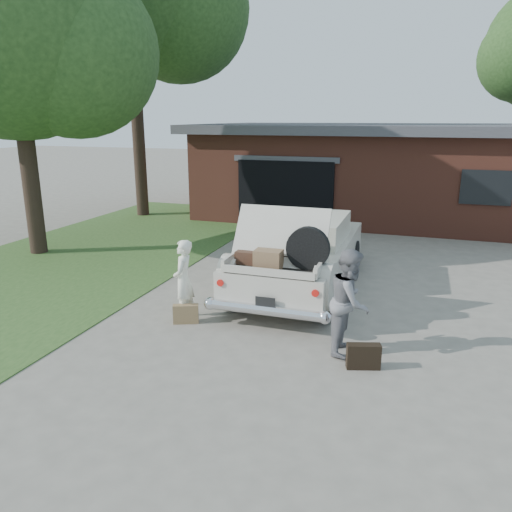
% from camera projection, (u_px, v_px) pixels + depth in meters
% --- Properties ---
extents(ground, '(90.00, 90.00, 0.00)m').
position_uv_depth(ground, '(245.00, 324.00, 8.89)').
color(ground, gray).
rests_on(ground, ground).
extents(grass_strip, '(6.00, 16.00, 0.02)m').
position_uv_depth(grass_strip, '(90.00, 255.00, 13.33)').
color(grass_strip, '#2D4C1E').
rests_on(grass_strip, ground).
extents(house, '(12.80, 7.80, 3.30)m').
position_uv_depth(house, '(374.00, 169.00, 18.60)').
color(house, brown).
rests_on(house, ground).
extents(tree_left, '(6.46, 5.61, 8.57)m').
position_uv_depth(tree_left, '(15.00, 33.00, 12.04)').
color(tree_left, '#38281E').
rests_on(tree_left, ground).
extents(sedan, '(2.09, 5.24, 1.99)m').
position_uv_depth(sedan, '(301.00, 252.00, 10.66)').
color(sedan, beige).
rests_on(sedan, ground).
extents(woman_left, '(0.46, 0.60, 1.47)m').
position_uv_depth(woman_left, '(183.00, 280.00, 8.94)').
color(woman_left, white).
rests_on(woman_left, ground).
extents(woman_right, '(0.66, 0.83, 1.66)m').
position_uv_depth(woman_right, '(350.00, 302.00, 7.65)').
color(woman_right, gray).
rests_on(woman_right, ground).
extents(suitcase_left, '(0.47, 0.31, 0.35)m').
position_uv_depth(suitcase_left, '(186.00, 314.00, 8.89)').
color(suitcase_left, '#95754C').
rests_on(suitcase_left, ground).
extents(suitcase_right, '(0.51, 0.30, 0.38)m').
position_uv_depth(suitcase_right, '(363.00, 356.00, 7.28)').
color(suitcase_right, black).
rests_on(suitcase_right, ground).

